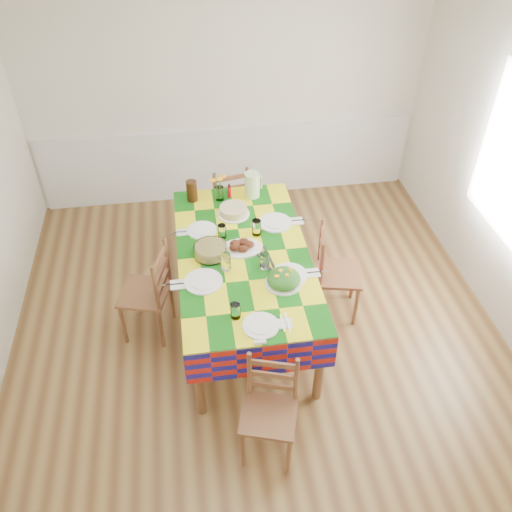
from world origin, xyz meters
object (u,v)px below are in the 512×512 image
at_px(chair_left, 149,293).
at_px(chair_right, 334,273).
at_px(meat_platter, 241,246).
at_px(chair_near, 270,411).
at_px(tea_pitcher, 192,191).
at_px(green_pitcher, 252,185).
at_px(chair_far, 229,202).
at_px(dining_table, 243,261).

relative_size(chair_left, chair_right, 1.01).
height_order(meat_platter, chair_left, chair_left).
bearing_deg(chair_left, chair_near, 49.32).
xyz_separation_m(meat_platter, tea_pitcher, (-0.38, 0.83, 0.08)).
distance_m(tea_pitcher, chair_left, 1.10).
bearing_deg(green_pitcher, tea_pitcher, 178.81).
distance_m(meat_platter, chair_far, 1.34).
bearing_deg(chair_near, green_pitcher, 102.55).
bearing_deg(meat_platter, chair_near, -89.10).
xyz_separation_m(dining_table, tea_pitcher, (-0.38, 0.88, 0.20)).
relative_size(dining_table, green_pitcher, 8.32).
relative_size(tea_pitcher, chair_near, 0.24).
bearing_deg(chair_right, chair_near, 160.62).
height_order(green_pitcher, chair_far, green_pitcher).
distance_m(dining_table, green_pitcher, 0.92).
relative_size(meat_platter, green_pitcher, 1.46).
xyz_separation_m(green_pitcher, tea_pitcher, (-0.59, 0.01, -0.02)).
height_order(dining_table, chair_near, chair_near).
height_order(chair_left, chair_right, chair_left).
bearing_deg(chair_far, green_pitcher, 103.25).
relative_size(chair_near, chair_far, 0.96).
bearing_deg(dining_table, chair_left, -179.15).
height_order(dining_table, chair_right, chair_right).
xyz_separation_m(dining_table, chair_near, (0.01, -1.34, -0.29)).
bearing_deg(chair_left, dining_table, 107.24).
relative_size(chair_near, chair_right, 0.93).
height_order(tea_pitcher, chair_left, tea_pitcher).
bearing_deg(tea_pitcher, green_pitcher, -1.19).
bearing_deg(chair_near, tea_pitcher, 117.65).
relative_size(green_pitcher, chair_right, 0.27).
bearing_deg(chair_right, meat_platter, 99.06).
bearing_deg(dining_table, tea_pitcher, 113.51).
distance_m(chair_left, chair_right, 1.69).
relative_size(tea_pitcher, chair_far, 0.23).
distance_m(meat_platter, chair_left, 0.92).
height_order(green_pitcher, chair_left, green_pitcher).
xyz_separation_m(green_pitcher, chair_near, (-0.19, -2.21, -0.51)).
height_order(tea_pitcher, chair_right, tea_pitcher).
distance_m(green_pitcher, chair_right, 1.18).
bearing_deg(dining_table, chair_near, -89.47).
relative_size(dining_table, chair_left, 2.18).
height_order(dining_table, meat_platter, meat_platter).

